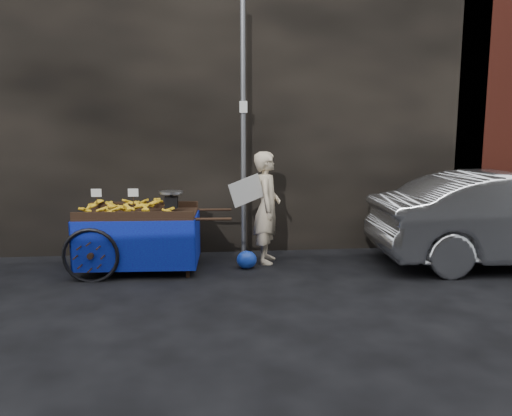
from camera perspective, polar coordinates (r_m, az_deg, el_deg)
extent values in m
plane|color=black|center=(6.96, -3.03, -8.17)|extent=(80.00, 80.00, 0.00)
cube|color=black|center=(9.28, -10.34, 11.58)|extent=(11.00, 2.00, 5.00)
cube|color=#591E14|center=(10.94, 26.68, 10.37)|extent=(3.00, 2.00, 5.00)
cylinder|color=slate|center=(7.97, -1.47, 8.59)|extent=(0.08, 0.08, 4.00)
cube|color=white|center=(7.93, -1.45, 11.48)|extent=(0.12, 0.02, 0.18)
cube|color=black|center=(7.43, -13.22, -0.76)|extent=(1.70, 1.12, 0.06)
cube|color=black|center=(7.90, -12.62, 0.34)|extent=(1.65, 0.13, 0.10)
cube|color=black|center=(6.95, -13.93, -0.85)|extent=(1.65, 0.13, 0.10)
cube|color=black|center=(7.02, -7.86, -4.61)|extent=(0.05, 0.05, 0.82)
cube|color=black|center=(7.82, -7.36, -3.20)|extent=(0.05, 0.05, 0.82)
cylinder|color=black|center=(6.91, -4.95, -1.28)|extent=(0.52, 0.07, 0.04)
cylinder|color=black|center=(7.73, -4.75, -0.20)|extent=(0.52, 0.07, 0.04)
torus|color=black|center=(7.12, -18.38, -5.22)|extent=(0.77, 0.09, 0.77)
torus|color=black|center=(8.17, -16.34, -3.34)|extent=(0.77, 0.09, 0.77)
cylinder|color=black|center=(7.64, -17.29, -4.22)|extent=(0.11, 1.16, 0.05)
cube|color=#110896|center=(7.00, -13.87, -4.32)|extent=(1.69, 0.11, 0.70)
cube|color=#110896|center=(8.01, -12.47, -2.61)|extent=(1.69, 0.11, 0.70)
cube|color=#110896|center=(7.69, -19.27, -3.37)|extent=(0.08, 1.07, 0.70)
cube|color=#110896|center=(7.40, -6.73, -3.40)|extent=(0.08, 1.07, 0.70)
cube|color=black|center=(7.39, -9.65, 0.66)|extent=(0.19, 0.15, 0.16)
cylinder|color=silver|center=(7.37, -9.68, 1.77)|extent=(0.37, 0.37, 0.03)
cube|color=white|center=(7.40, -17.79, 1.66)|extent=(0.14, 0.02, 0.11)
cube|color=white|center=(7.29, -13.87, 1.72)|extent=(0.14, 0.02, 0.11)
imported|color=beige|center=(7.68, 1.26, 0.04)|extent=(0.53, 0.70, 1.72)
cube|color=#B2B2AB|center=(7.37, -1.10, 2.01)|extent=(0.56, 0.21, 0.50)
ellipsoid|color=#193CBD|center=(7.45, -1.07, -5.94)|extent=(0.30, 0.24, 0.27)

